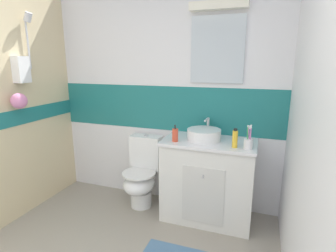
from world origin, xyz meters
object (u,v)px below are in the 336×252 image
object	(u,v)px
sink_basin	(204,134)
toothbrush_cup	(248,143)
toilet	(142,174)
deodorant_spray_can	(235,139)
soap_dispenser	(175,135)

from	to	relation	value
sink_basin	toothbrush_cup	bearing A→B (deg)	-19.24
sink_basin	toilet	world-z (taller)	sink_basin
sink_basin	toothbrush_cup	world-z (taller)	toothbrush_cup
toilet	sink_basin	bearing A→B (deg)	-0.95
sink_basin	toothbrush_cup	xyz separation A→B (m)	(0.43, -0.15, -0.00)
toothbrush_cup	deodorant_spray_can	xyz separation A→B (m)	(-0.12, -0.00, 0.03)
toilet	soap_dispenser	xyz separation A→B (m)	(0.44, -0.16, 0.54)
soap_dispenser	deodorant_spray_can	bearing A→B (deg)	-0.38
toothbrush_cup	soap_dispenser	bearing A→B (deg)	179.75
soap_dispenser	toothbrush_cup	bearing A→B (deg)	-0.25
toothbrush_cup	deodorant_spray_can	bearing A→B (deg)	-179.62
toothbrush_cup	soap_dispenser	size ratio (longest dim) A/B	1.33
sink_basin	soap_dispenser	world-z (taller)	sink_basin
sink_basin	soap_dispenser	bearing A→B (deg)	-149.83
toothbrush_cup	soap_dispenser	world-z (taller)	toothbrush_cup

